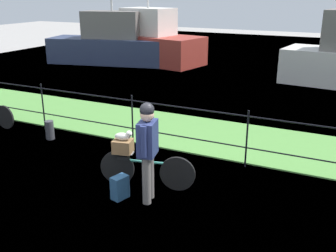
{
  "coord_description": "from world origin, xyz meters",
  "views": [
    {
      "loc": [
        3.06,
        -4.86,
        3.31
      ],
      "look_at": [
        -0.02,
        1.43,
        0.9
      ],
      "focal_mm": 42.34,
      "sensor_mm": 36.0,
      "label": 1
    }
  ],
  "objects_px": {
    "cyclist_person": "(148,144)",
    "moored_boat_mid": "(149,42)",
    "backpack_on_paving": "(120,187)",
    "bicycle_main": "(146,170)",
    "moored_boat_far": "(113,44)",
    "wooden_crate": "(123,146)",
    "terrier_dog": "(124,136)",
    "mooring_bollard": "(50,130)"
  },
  "relations": [
    {
      "from": "bicycle_main",
      "to": "backpack_on_paving",
      "type": "relative_size",
      "value": 4.21
    },
    {
      "from": "mooring_bollard",
      "to": "moored_boat_far",
      "type": "bearing_deg",
      "value": 115.09
    },
    {
      "from": "mooring_bollard",
      "to": "moored_boat_far",
      "type": "xyz_separation_m",
      "value": [
        -4.32,
        9.22,
        0.66
      ]
    },
    {
      "from": "wooden_crate",
      "to": "backpack_on_paving",
      "type": "bearing_deg",
      "value": -65.87
    },
    {
      "from": "cyclist_person",
      "to": "moored_boat_mid",
      "type": "relative_size",
      "value": 0.3
    },
    {
      "from": "bicycle_main",
      "to": "wooden_crate",
      "type": "xyz_separation_m",
      "value": [
        -0.39,
        -0.09,
        0.41
      ]
    },
    {
      "from": "bicycle_main",
      "to": "terrier_dog",
      "type": "distance_m",
      "value": 0.71
    },
    {
      "from": "cyclist_person",
      "to": "moored_boat_mid",
      "type": "distance_m",
      "value": 13.36
    },
    {
      "from": "bicycle_main",
      "to": "moored_boat_mid",
      "type": "xyz_separation_m",
      "value": [
        -6.15,
        11.32,
        0.6
      ]
    },
    {
      "from": "bicycle_main",
      "to": "moored_boat_mid",
      "type": "bearing_deg",
      "value": 118.5
    },
    {
      "from": "cyclist_person",
      "to": "moored_boat_far",
      "type": "distance_m",
      "value": 13.23
    },
    {
      "from": "backpack_on_paving",
      "to": "moored_boat_far",
      "type": "relative_size",
      "value": 0.06
    },
    {
      "from": "bicycle_main",
      "to": "mooring_bollard",
      "type": "xyz_separation_m",
      "value": [
        -3.18,
        1.1,
        -0.11
      ]
    },
    {
      "from": "bicycle_main",
      "to": "backpack_on_paving",
      "type": "bearing_deg",
      "value": -109.02
    },
    {
      "from": "cyclist_person",
      "to": "moored_boat_far",
      "type": "xyz_separation_m",
      "value": [
        -7.76,
        10.71,
        -0.12
      ]
    },
    {
      "from": "moored_boat_far",
      "to": "backpack_on_paving",
      "type": "bearing_deg",
      "value": -56.09
    },
    {
      "from": "wooden_crate",
      "to": "terrier_dog",
      "type": "bearing_deg",
      "value": 13.27
    },
    {
      "from": "backpack_on_paving",
      "to": "cyclist_person",
      "type": "bearing_deg",
      "value": -56.7
    },
    {
      "from": "cyclist_person",
      "to": "bicycle_main",
      "type": "bearing_deg",
      "value": 124.2
    },
    {
      "from": "terrier_dog",
      "to": "backpack_on_paving",
      "type": "height_order",
      "value": "terrier_dog"
    },
    {
      "from": "terrier_dog",
      "to": "cyclist_person",
      "type": "distance_m",
      "value": 0.72
    },
    {
      "from": "wooden_crate",
      "to": "backpack_on_paving",
      "type": "height_order",
      "value": "wooden_crate"
    },
    {
      "from": "wooden_crate",
      "to": "terrier_dog",
      "type": "distance_m",
      "value": 0.19
    },
    {
      "from": "wooden_crate",
      "to": "terrier_dog",
      "type": "height_order",
      "value": "terrier_dog"
    },
    {
      "from": "terrier_dog",
      "to": "wooden_crate",
      "type": "bearing_deg",
      "value": -166.73
    },
    {
      "from": "wooden_crate",
      "to": "moored_boat_far",
      "type": "xyz_separation_m",
      "value": [
        -7.1,
        10.41,
        0.14
      ]
    },
    {
      "from": "wooden_crate",
      "to": "cyclist_person",
      "type": "bearing_deg",
      "value": -24.67
    },
    {
      "from": "wooden_crate",
      "to": "moored_boat_mid",
      "type": "relative_size",
      "value": 0.06
    },
    {
      "from": "wooden_crate",
      "to": "moored_boat_far",
      "type": "height_order",
      "value": "moored_boat_far"
    },
    {
      "from": "wooden_crate",
      "to": "cyclist_person",
      "type": "distance_m",
      "value": 0.78
    },
    {
      "from": "mooring_bollard",
      "to": "moored_boat_mid",
      "type": "height_order",
      "value": "moored_boat_mid"
    },
    {
      "from": "terrier_dog",
      "to": "moored_boat_far",
      "type": "xyz_separation_m",
      "value": [
        -7.12,
        10.4,
        -0.05
      ]
    },
    {
      "from": "mooring_bollard",
      "to": "moored_boat_mid",
      "type": "xyz_separation_m",
      "value": [
        -2.97,
        10.23,
        0.72
      ]
    },
    {
      "from": "backpack_on_paving",
      "to": "moored_boat_far",
      "type": "bearing_deg",
      "value": 49.01
    },
    {
      "from": "mooring_bollard",
      "to": "moored_boat_mid",
      "type": "distance_m",
      "value": 10.67
    },
    {
      "from": "backpack_on_paving",
      "to": "moored_boat_far",
      "type": "height_order",
      "value": "moored_boat_far"
    },
    {
      "from": "moored_boat_mid",
      "to": "moored_boat_far",
      "type": "bearing_deg",
      "value": -143.11
    },
    {
      "from": "cyclist_person",
      "to": "mooring_bollard",
      "type": "distance_m",
      "value": 3.84
    },
    {
      "from": "bicycle_main",
      "to": "cyclist_person",
      "type": "height_order",
      "value": "cyclist_person"
    },
    {
      "from": "mooring_bollard",
      "to": "backpack_on_paving",
      "type": "bearing_deg",
      "value": -28.86
    },
    {
      "from": "terrier_dog",
      "to": "backpack_on_paving",
      "type": "xyz_separation_m",
      "value": [
        0.18,
        -0.46,
        -0.73
      ]
    },
    {
      "from": "cyclist_person",
      "to": "backpack_on_paving",
      "type": "xyz_separation_m",
      "value": [
        -0.46,
        -0.15,
        -0.8
      ]
    }
  ]
}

